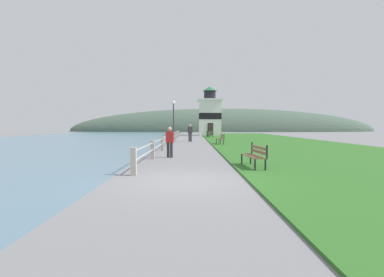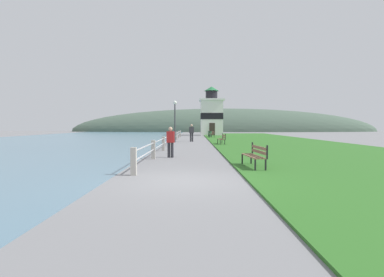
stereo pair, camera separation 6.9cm
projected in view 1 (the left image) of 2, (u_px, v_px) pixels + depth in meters
The scene contains 13 objects.
ground_plane at pixel (187, 181), 8.75m from camera, with size 160.00×160.00×0.00m, color slate.
grass_verge at pixel (273, 142), 28.62m from camera, with size 12.00×59.78×0.06m.
water_strip at pixel (43, 142), 28.73m from camera, with size 24.00×95.65×0.01m.
seawall_railing at pixel (172, 138), 26.16m from camera, with size 0.18×33.05×0.92m.
park_bench_near at pixel (256, 154), 11.31m from camera, with size 0.63×1.92×0.94m.
park_bench_midway at pixel (222, 138), 25.14m from camera, with size 0.55×1.69×0.94m.
park_bench_far at pixel (212, 134), 39.60m from camera, with size 0.70×1.98×0.94m.
lighthouse at pixel (211, 115), 48.71m from camera, with size 4.00×4.00×7.93m.
person_strolling at pixel (192, 132), 29.84m from camera, with size 0.48×0.36×1.73m.
person_by_railing at pixel (171, 141), 15.11m from camera, with size 0.39×0.23×1.56m.
trash_bin at pixel (210, 134), 41.62m from camera, with size 0.54×0.54×0.84m.
lamp_post at pixel (175, 114), 28.33m from camera, with size 0.36×0.36×3.96m.
distant_hillside at pixel (223, 131), 78.50m from camera, with size 80.00×16.00×12.00m.
Camera 1 is at (0.19, -8.69, 1.64)m, focal length 28.00 mm.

